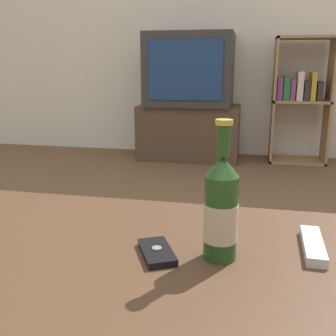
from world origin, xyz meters
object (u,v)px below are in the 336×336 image
(bookshelf, at_px, (300,96))
(cell_phone, at_px, (157,252))
(television, at_px, (190,70))
(tv_stand, at_px, (189,132))
(remote_control, at_px, (313,245))
(beer_bottle, at_px, (221,209))

(bookshelf, height_order, cell_phone, bookshelf)
(television, distance_m, cell_phone, 2.74)
(television, xyz_separation_m, cell_phone, (0.35, -2.69, -0.34))
(tv_stand, distance_m, bookshelf, 0.98)
(tv_stand, xyz_separation_m, remote_control, (0.66, -2.61, 0.20))
(bookshelf, distance_m, cell_phone, 2.83)
(tv_stand, xyz_separation_m, television, (-0.00, -0.00, 0.54))
(television, height_order, remote_control, television)
(bookshelf, bearing_deg, tv_stand, -175.55)
(television, relative_size, beer_bottle, 2.62)
(beer_bottle, height_order, cell_phone, beer_bottle)
(cell_phone, relative_size, remote_control, 0.77)
(television, relative_size, cell_phone, 5.63)
(bookshelf, bearing_deg, beer_bottle, -99.23)
(tv_stand, distance_m, beer_bottle, 2.74)
(tv_stand, xyz_separation_m, cell_phone, (0.35, -2.70, 0.20))
(bookshelf, relative_size, remote_control, 6.18)
(beer_bottle, relative_size, remote_control, 1.66)
(tv_stand, height_order, bookshelf, bookshelf)
(bookshelf, xyz_separation_m, remote_control, (-0.26, -2.68, -0.12))
(beer_bottle, distance_m, remote_control, 0.22)
(cell_phone, bearing_deg, tv_stand, 71.05)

